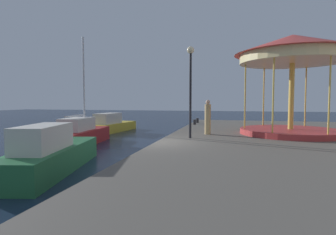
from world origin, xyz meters
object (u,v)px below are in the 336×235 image
object	(u,v)px
sailboat_red	(79,134)
motorboat_green	(51,154)
motorboat_yellow	(111,125)
carousel	(292,60)
bollard_north	(197,120)
bollard_south	(194,122)
lamp_post_mid_promenade	(190,76)
person_near_carousel	(208,118)

from	to	relation	value
sailboat_red	motorboat_green	xyz separation A→B (m)	(2.47, -5.82, 0.03)
motorboat_yellow	carousel	distance (m)	14.95
bollard_north	bollard_south	bearing A→B (deg)	-90.35
sailboat_red	bollard_south	size ratio (longest dim) A/B	16.54
motorboat_yellow	lamp_post_mid_promenade	size ratio (longest dim) A/B	1.32
sailboat_red	bollard_north	distance (m)	10.27
motorboat_yellow	bollard_south	size ratio (longest dim) A/B	14.99
lamp_post_mid_promenade	bollard_north	world-z (taller)	lamp_post_mid_promenade
motorboat_green	bollard_north	distance (m)	14.53
motorboat_green	carousel	distance (m)	12.92
sailboat_red	motorboat_green	bearing A→B (deg)	-67.01
motorboat_yellow	bollard_south	xyz separation A→B (m)	(7.28, -0.23, 0.41)
motorboat_yellow	person_near_carousel	size ratio (longest dim) A/B	3.12
motorboat_green	motorboat_yellow	bearing A→B (deg)	106.09
lamp_post_mid_promenade	bollard_south	xyz separation A→B (m)	(-0.87, 7.71, -2.88)
carousel	motorboat_yellow	bearing A→B (deg)	158.69
motorboat_yellow	bollard_north	distance (m)	7.44
bollard_south	bollard_north	bearing A→B (deg)	89.65
person_near_carousel	lamp_post_mid_promenade	bearing A→B (deg)	-112.47
lamp_post_mid_promenade	person_near_carousel	distance (m)	2.87
carousel	bollard_north	size ratio (longest dim) A/B	15.52
motorboat_green	bollard_north	bearing A→B (deg)	75.46
bollard_north	bollard_south	size ratio (longest dim) A/B	1.00
person_near_carousel	motorboat_green	bearing A→B (deg)	-129.13
motorboat_green	carousel	xyz separation A→B (m)	(9.69, 7.43, 4.22)
motorboat_green	sailboat_red	bearing A→B (deg)	112.99
motorboat_green	lamp_post_mid_promenade	size ratio (longest dim) A/B	1.33
carousel	bollard_south	bearing A→B (deg)	140.62
motorboat_yellow	sailboat_red	bearing A→B (deg)	-80.21
motorboat_yellow	person_near_carousel	world-z (taller)	person_near_carousel
sailboat_red	motorboat_yellow	xyz separation A→B (m)	(-1.18, 6.81, -0.05)
carousel	sailboat_red	bearing A→B (deg)	-172.45
motorboat_green	carousel	bearing A→B (deg)	37.47
sailboat_red	motorboat_yellow	size ratio (longest dim) A/B	1.10
sailboat_red	bollard_north	size ratio (longest dim) A/B	16.54
motorboat_green	bollard_south	xyz separation A→B (m)	(3.64, 12.40, 0.33)
carousel	lamp_post_mid_promenade	size ratio (longest dim) A/B	1.37
bollard_south	motorboat_green	bearing A→B (deg)	-106.35
motorboat_green	bollard_north	world-z (taller)	motorboat_green
motorboat_green	person_near_carousel	size ratio (longest dim) A/B	3.14
motorboat_yellow	bollard_south	world-z (taller)	motorboat_yellow
motorboat_yellow	bollard_north	size ratio (longest dim) A/B	14.99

